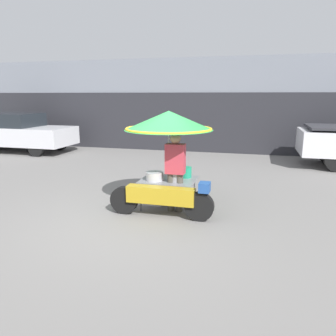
% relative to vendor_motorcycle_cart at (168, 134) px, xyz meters
% --- Properties ---
extents(ground_plane, '(36.00, 36.00, 0.00)m').
position_rel_vendor_motorcycle_cart_xyz_m(ground_plane, '(-0.49, -0.85, -1.54)').
color(ground_plane, slate).
extents(shopfront_building, '(28.00, 2.06, 3.76)m').
position_rel_vendor_motorcycle_cart_xyz_m(shopfront_building, '(-0.49, 7.99, 0.33)').
color(shopfront_building, gray).
rests_on(shopfront_building, ground).
extents(vendor_motorcycle_cart, '(2.05, 1.78, 2.00)m').
position_rel_vendor_motorcycle_cart_xyz_m(vendor_motorcycle_cart, '(0.00, 0.00, 0.00)').
color(vendor_motorcycle_cart, black).
rests_on(vendor_motorcycle_cart, ground).
extents(vendor_person, '(0.38, 0.22, 1.59)m').
position_rel_vendor_motorcycle_cart_xyz_m(vendor_person, '(0.19, -0.15, -0.66)').
color(vendor_person, '#4C473D').
rests_on(vendor_person, ground).
extents(parked_car, '(4.65, 1.84, 1.57)m').
position_rel_vendor_motorcycle_cart_xyz_m(parked_car, '(-7.87, 5.15, -0.73)').
color(parked_car, black).
rests_on(parked_car, ground).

